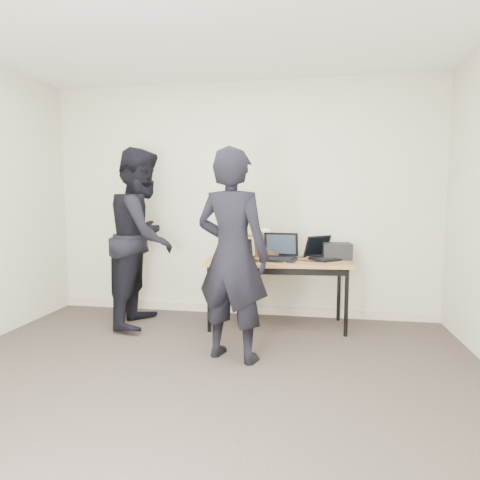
% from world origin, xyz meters
% --- Properties ---
extents(room, '(4.60, 4.60, 2.80)m').
position_xyz_m(room, '(0.00, 0.00, 1.35)').
color(room, '#3E352F').
rests_on(room, ground).
extents(desk, '(1.54, 0.74, 0.72)m').
position_xyz_m(desk, '(0.46, 1.82, 0.66)').
color(desk, olive).
rests_on(desk, ground).
extents(laptop_beige, '(0.37, 0.36, 0.23)m').
position_xyz_m(laptop_beige, '(0.04, 1.81, 0.77)').
color(laptop_beige, '#BFB699').
rests_on(laptop_beige, desk).
extents(laptop_center, '(0.40, 0.39, 0.28)m').
position_xyz_m(laptop_center, '(0.49, 1.85, 0.78)').
color(laptop_center, black).
rests_on(laptop_center, desk).
extents(laptop_right, '(0.47, 0.47, 0.25)m').
position_xyz_m(laptop_right, '(0.96, 1.96, 0.78)').
color(laptop_right, black).
rests_on(laptop_right, desk).
extents(leather_satchel, '(0.37, 0.19, 0.25)m').
position_xyz_m(leather_satchel, '(0.28, 2.05, 0.85)').
color(leather_satchel, brown).
rests_on(leather_satchel, desk).
extents(tissue, '(0.14, 0.11, 0.08)m').
position_xyz_m(tissue, '(0.31, 2.05, 1.00)').
color(tissue, white).
rests_on(tissue, leather_satchel).
extents(equipment_box, '(0.31, 0.27, 0.17)m').
position_xyz_m(equipment_box, '(1.09, 2.01, 0.81)').
color(equipment_box, black).
rests_on(equipment_box, desk).
extents(power_brick, '(0.08, 0.05, 0.03)m').
position_xyz_m(power_brick, '(0.24, 1.65, 0.73)').
color(power_brick, black).
rests_on(power_brick, desk).
extents(cables, '(1.16, 0.42, 0.01)m').
position_xyz_m(cables, '(0.51, 1.82, 0.72)').
color(cables, black).
rests_on(cables, desk).
extents(person_typist, '(0.75, 0.59, 1.79)m').
position_xyz_m(person_typist, '(0.15, 0.89, 0.89)').
color(person_typist, black).
rests_on(person_typist, ground).
extents(person_observer, '(0.80, 0.98, 1.90)m').
position_xyz_m(person_observer, '(-0.98, 1.69, 0.95)').
color(person_observer, black).
rests_on(person_observer, ground).
extents(baseboard, '(4.50, 0.03, 0.10)m').
position_xyz_m(baseboard, '(0.00, 2.23, 0.05)').
color(baseboard, '#BDB49C').
rests_on(baseboard, ground).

